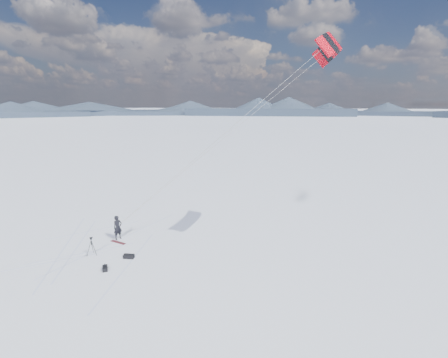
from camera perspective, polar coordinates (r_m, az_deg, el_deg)
The scene contains 9 objects.
ground at distance 26.25m, azimuth -20.35°, elevation -11.61°, with size 1800.00×1800.00×0.00m, color white.
horizon_hills at distance 24.99m, azimuth -21.01°, elevation -3.82°, with size 704.84×706.81×8.97m.
snow_tracks at distance 26.04m, azimuth -19.81°, elevation -11.76°, with size 17.62×10.25×0.01m.
snowkiter at distance 27.83m, azimuth -18.04°, elevation -10.00°, with size 0.71×0.47×1.96m, color black.
snowboard at distance 27.18m, azimuth -18.13°, elevation -10.52°, with size 1.43×0.27×0.04m, color maroon.
tripod at distance 25.41m, azimuth -22.28°, elevation -10.45°, with size 0.64×0.70×1.36m.
gear_bag_a at distance 24.36m, azimuth -16.40°, elevation -12.90°, with size 0.80×0.55×0.33m.
gear_bag_b at distance 23.28m, azimuth -20.19°, elevation -14.51°, with size 0.68×0.69×0.30m.
power_kite at distance 21.96m, azimuth 17.53°, elevation 20.85°, with size 16.07×5.53×13.58m.
Camera 1 is at (17.35, -16.62, 10.57)m, focal length 26.00 mm.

